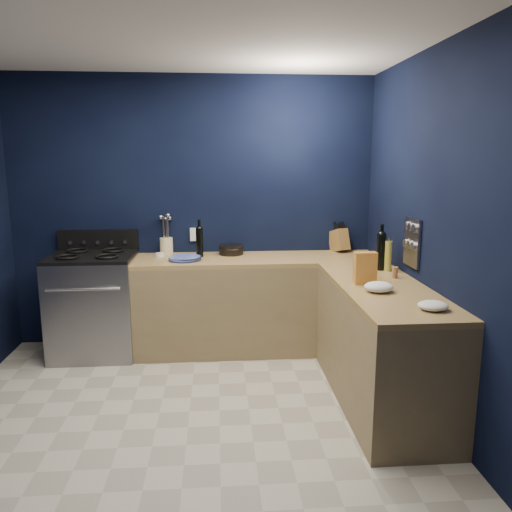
{
  "coord_description": "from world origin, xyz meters",
  "views": [
    {
      "loc": [
        0.22,
        -3.2,
        1.84
      ],
      "look_at": [
        0.55,
        1.0,
        1.0
      ],
      "focal_mm": 35.3,
      "sensor_mm": 36.0,
      "label": 1
    }
  ],
  "objects": [
    {
      "name": "cab_back",
      "position": [
        0.6,
        1.44,
        0.43
      ],
      "size": [
        2.3,
        0.63,
        0.86
      ],
      "primitive_type": "cube",
      "color": "olive",
      "rests_on": "floor"
    },
    {
      "name": "wall_outlet",
      "position": [
        0.0,
        1.74,
        1.08
      ],
      "size": [
        0.09,
        0.02,
        0.13
      ],
      "primitive_type": "cube",
      "color": "white",
      "rests_on": "wall_back"
    },
    {
      "name": "gas_range",
      "position": [
        -0.93,
        1.42,
        0.46
      ],
      "size": [
        0.76,
        0.66,
        0.92
      ],
      "primitive_type": "cube",
      "color": "gray",
      "rests_on": "floor"
    },
    {
      "name": "wall_right",
      "position": [
        1.76,
        0.0,
        1.3
      ],
      "size": [
        0.02,
        3.5,
        2.6
      ],
      "primitive_type": "cube",
      "color": "black",
      "rests_on": "ground"
    },
    {
      "name": "spice_panel",
      "position": [
        1.74,
        0.55,
        1.18
      ],
      "size": [
        0.02,
        0.28,
        0.38
      ],
      "primitive_type": "cube",
      "color": "gray",
      "rests_on": "wall_right"
    },
    {
      "name": "utensil_crock",
      "position": [
        -0.27,
        1.69,
        0.98
      ],
      "size": [
        0.16,
        0.16,
        0.16
      ],
      "primitive_type": "cylinder",
      "rotation": [
        0.0,
        0.0,
        -0.33
      ],
      "color": "#F9ECC0",
      "rests_on": "top_back"
    },
    {
      "name": "towel_front",
      "position": [
        1.35,
        0.14,
        0.94
      ],
      "size": [
        0.25,
        0.23,
        0.07
      ],
      "primitive_type": "ellipsoid",
      "rotation": [
        0.0,
        0.0,
        0.29
      ],
      "color": "white",
      "rests_on": "top_right"
    },
    {
      "name": "oil_bottle",
      "position": [
        1.63,
        0.78,
        1.03
      ],
      "size": [
        0.07,
        0.07,
        0.25
      ],
      "primitive_type": "cylinder",
      "rotation": [
        0.0,
        0.0,
        0.34
      ],
      "color": "#A4A03C",
      "rests_on": "top_right"
    },
    {
      "name": "spice_jar_near",
      "position": [
        1.4,
        0.7,
        0.95
      ],
      "size": [
        0.05,
        0.05,
        0.1
      ],
      "primitive_type": "cylinder",
      "rotation": [
        0.0,
        0.0,
        -0.23
      ],
      "color": "olive",
      "rests_on": "top_right"
    },
    {
      "name": "floor",
      "position": [
        0.0,
        0.0,
        -0.01
      ],
      "size": [
        3.5,
        3.5,
        0.02
      ],
      "primitive_type": "cube",
      "color": "#AFAA98",
      "rests_on": "ground"
    },
    {
      "name": "cooktop",
      "position": [
        -0.93,
        1.42,
        0.94
      ],
      "size": [
        0.76,
        0.66,
        0.03
      ],
      "primitive_type": "cube",
      "color": "black",
      "rests_on": "gas_range"
    },
    {
      "name": "plate_stack",
      "position": [
        -0.08,
        1.35,
        0.92
      ],
      "size": [
        0.37,
        0.37,
        0.04
      ],
      "primitive_type": "cylinder",
      "rotation": [
        0.0,
        0.0,
        0.35
      ],
      "color": "#364AA3",
      "rests_on": "top_back"
    },
    {
      "name": "oven_door",
      "position": [
        -0.93,
        1.1,
        0.45
      ],
      "size": [
        0.59,
        0.02,
        0.42
      ],
      "primitive_type": "cube",
      "color": "black",
      "rests_on": "gas_range"
    },
    {
      "name": "crouton_bag",
      "position": [
        1.32,
        0.37,
        1.02
      ],
      "size": [
        0.17,
        0.08,
        0.24
      ],
      "primitive_type": "cube",
      "rotation": [
        0.0,
        0.0,
        0.02
      ],
      "color": "#AC4529",
      "rests_on": "top_right"
    },
    {
      "name": "wine_bottle_back",
      "position": [
        0.05,
        1.51,
        1.04
      ],
      "size": [
        0.09,
        0.09,
        0.27
      ],
      "primitive_type": "cylinder",
      "rotation": [
        0.0,
        0.0,
        0.35
      ],
      "color": "black",
      "rests_on": "top_back"
    },
    {
      "name": "ramekin",
      "position": [
        -0.33,
        1.55,
        0.92
      ],
      "size": [
        0.1,
        0.1,
        0.03
      ],
      "primitive_type": "cylinder",
      "rotation": [
        0.0,
        0.0,
        -0.18
      ],
      "color": "white",
      "rests_on": "top_back"
    },
    {
      "name": "lemon_basket",
      "position": [
        0.36,
        1.6,
        0.94
      ],
      "size": [
        0.24,
        0.24,
        0.09
      ],
      "primitive_type": "cylinder",
      "rotation": [
        0.0,
        0.0,
        0.02
      ],
      "color": "black",
      "rests_on": "top_back"
    },
    {
      "name": "cab_right",
      "position": [
        1.44,
        0.29,
        0.43
      ],
      "size": [
        0.63,
        1.67,
        0.86
      ],
      "primitive_type": "cube",
      "color": "olive",
      "rests_on": "floor"
    },
    {
      "name": "ceiling",
      "position": [
        0.0,
        0.0,
        2.61
      ],
      "size": [
        3.5,
        3.5,
        0.02
      ],
      "primitive_type": "cube",
      "color": "silver",
      "rests_on": "ground"
    },
    {
      "name": "top_back",
      "position": [
        0.6,
        1.44,
        0.88
      ],
      "size": [
        2.3,
        0.63,
        0.04
      ],
      "primitive_type": "cube",
      "color": "brown",
      "rests_on": "cab_back"
    },
    {
      "name": "towel_end",
      "position": [
        1.55,
        -0.3,
        0.93
      ],
      "size": [
        0.19,
        0.17,
        0.06
      ],
      "primitive_type": "ellipsoid",
      "rotation": [
        0.0,
        0.0,
        -0.03
      ],
      "color": "white",
      "rests_on": "top_right"
    },
    {
      "name": "spice_jar_far",
      "position": [
        1.61,
        0.54,
        0.94
      ],
      "size": [
        0.06,
        0.06,
        0.09
      ],
      "primitive_type": "cylinder",
      "rotation": [
        0.0,
        0.0,
        0.42
      ],
      "color": "olive",
      "rests_on": "top_right"
    },
    {
      "name": "backguard",
      "position": [
        -0.93,
        1.72,
        1.04
      ],
      "size": [
        0.76,
        0.06,
        0.2
      ],
      "primitive_type": "cube",
      "color": "black",
      "rests_on": "gas_range"
    },
    {
      "name": "knife_block",
      "position": [
        1.44,
        1.69,
        1.01
      ],
      "size": [
        0.2,
        0.28,
        0.26
      ],
      "primitive_type": "cube",
      "rotation": [
        -0.31,
        0.0,
        0.34
      ],
      "color": "brown",
      "rests_on": "top_back"
    },
    {
      "name": "top_right",
      "position": [
        1.44,
        0.29,
        0.88
      ],
      "size": [
        0.63,
        1.67,
        0.04
      ],
      "primitive_type": "cube",
      "color": "brown",
      "rests_on": "cab_right"
    },
    {
      "name": "wine_bottle_right",
      "position": [
        1.58,
        0.83,
        1.05
      ],
      "size": [
        0.09,
        0.09,
        0.31
      ],
      "primitive_type": "cylinder",
      "rotation": [
        0.0,
        0.0,
        -0.16
      ],
      "color": "black",
      "rests_on": "top_right"
    },
    {
      "name": "wall_front",
      "position": [
        0.0,
        -1.76,
        1.3
      ],
      "size": [
        3.5,
        0.02,
        2.6
      ],
      "primitive_type": "cube",
      "color": "black",
      "rests_on": "ground"
    },
    {
      "name": "wall_back",
      "position": [
        0.0,
        1.76,
        1.3
      ],
      "size": [
        3.5,
        0.02,
        2.6
      ],
      "primitive_type": "cube",
      "color": "black",
      "rests_on": "ground"
    }
  ]
}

